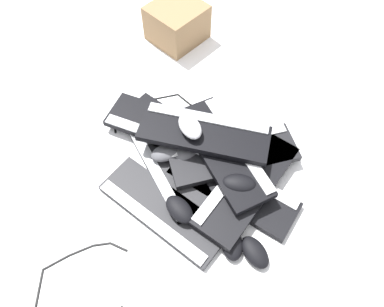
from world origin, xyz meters
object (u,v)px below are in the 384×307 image
Objects in this scene: mouse_2 at (239,183)px; mouse_3 at (255,252)px; mouse_0 at (190,126)px; mouse_1 at (167,153)px; mouse_5 at (188,150)px; keyboard_7 at (166,127)px; keyboard_2 at (233,188)px; keyboard_3 at (218,151)px; keyboard_8 at (224,151)px; mouse_4 at (179,209)px; keyboard_0 at (168,164)px; keyboard_5 at (233,154)px; keyboard_4 at (176,136)px; mouse_6 at (232,243)px; keyboard_9 at (204,133)px; cardboard_box at (177,23)px; keyboard_6 at (246,184)px.

mouse_3 is at bearing 108.92° from mouse_2.
mouse_1 is (0.09, 0.04, -0.09)m from mouse_0.
mouse_1 is 0.08m from mouse_5.
keyboard_7 is 0.15m from mouse_0.
keyboard_7 is 0.53m from mouse_3.
keyboard_2 is 0.16m from keyboard_3.
mouse_0 reaches higher than keyboard_8.
mouse_4 is at bearing -98.84° from mouse_1.
keyboard_3 is 4.15× the size of mouse_4.
keyboard_2 is 0.33m from keyboard_7.
mouse_1 is at bearing -87.64° from mouse_0.
keyboard_0 is at bearing -1.56° from keyboard_8.
mouse_1 is 1.00× the size of mouse_5.
keyboard_2 is at bearing -47.71° from mouse_2.
keyboard_7 is at bearing -37.86° from mouse_2.
keyboard_5 is 4.16× the size of mouse_0.
mouse_1 is 0.27m from mouse_2.
keyboard_4 is 0.10m from mouse_5.
mouse_5 is (0.14, -0.14, 0.04)m from keyboard_2.
keyboard_0 is at bearing 30.00° from mouse_6.
mouse_5 reaches higher than keyboard_0.
mouse_5 is at bearing -10.84° from keyboard_5.
cardboard_box is (0.04, -0.60, -0.02)m from keyboard_9.
mouse_4 is at bearing -149.52° from mouse_3.
mouse_3 is at bearing 113.50° from keyboard_4.
mouse_4 reaches higher than mouse_6.
mouse_5 is at bearing -33.69° from mouse_2.
keyboard_9 is 4.22× the size of mouse_4.
mouse_5 is (0.06, 0.03, -0.05)m from keyboard_9.
keyboard_4 is 0.50m from mouse_3.
keyboard_3 is at bearing -40.48° from keyboard_5.
keyboard_0 is 0.41m from mouse_3.
mouse_2 is (-0.22, 0.16, 0.03)m from mouse_1.
cardboard_box is at bearing -81.50° from keyboard_2.
mouse_1 is 0.44m from mouse_3.
keyboard_9 is at bearing -156.88° from keyboard_0.
keyboard_3 is at bearing -168.84° from keyboard_0.
mouse_1 is 1.00× the size of mouse_3.
mouse_0 is 1.00× the size of mouse_1.
keyboard_5 is at bearing 45.28° from mouse_0.
keyboard_8 is at bearing -64.23° from keyboard_6.
mouse_4 is at bearing 16.11° from keyboard_6.
mouse_4 is at bearing 29.63° from mouse_2.
keyboard_4 is 3.81× the size of mouse_6.
mouse_6 is at bearing 110.36° from keyboard_7.
mouse_3 is at bearing 91.68° from keyboard_5.
keyboard_6 reaches higher than mouse_6.
cardboard_box reaches higher than mouse_2.
keyboard_0 is 4.22× the size of mouse_3.
keyboard_8 is (-0.16, 0.12, 0.06)m from keyboard_4.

